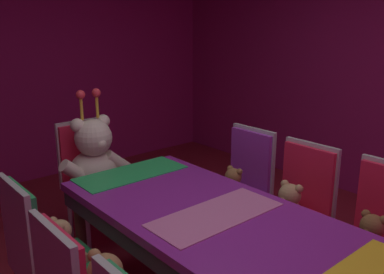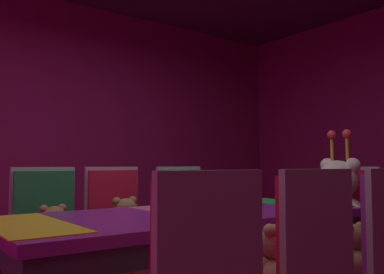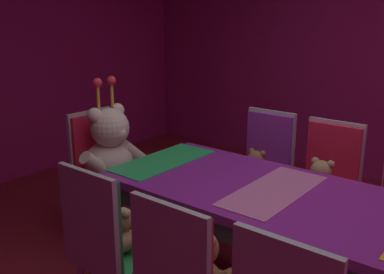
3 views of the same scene
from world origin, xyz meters
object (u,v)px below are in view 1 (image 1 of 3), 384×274
Objects in this scene: teddy_right_0 at (370,240)px; banquet_table at (216,230)px; chair_left_2 at (36,248)px; king_teddy_bear at (95,159)px; teddy_right_1 at (288,208)px; chair_right_2 at (245,178)px; chair_right_1 at (302,200)px; throne_chair at (87,168)px; teddy_left_2 at (62,244)px; teddy_right_2 at (233,186)px; chair_right_0 at (383,228)px.

banquet_table is at bearing -39.15° from teddy_right_0.
chair_left_2 is 1.16m from king_teddy_bear.
teddy_right_1 is 0.55m from chair_right_2.
chair_right_1 is 1.00× the size of throne_chair.
chair_right_1 is 0.15m from teddy_right_1.
chair_right_2 is 1.23× the size of king_teddy_bear.
teddy_right_1 reaches higher than teddy_left_2.
teddy_right_0 is 1.07m from teddy_right_2.
banquet_table is at bearing -34.58° from chair_left_2.
chair_right_0 is 1.08m from teddy_right_2.
chair_left_2 is at bearing -1.23° from teddy_right_2.
chair_left_2 is 1.61m from chair_right_2.
chair_right_2 reaches higher than teddy_right_2.
chair_right_1 is at bearing -0.37° from banquet_table.
teddy_left_2 is at bearing 140.01° from banquet_table.
chair_right_1 is at bearing 27.26° from throne_chair.
teddy_right_1 is (-0.02, 0.54, 0.01)m from teddy_right_0.
chair_right_1 is at bearing -20.90° from teddy_left_2.
chair_right_0 is 1.07m from chair_right_2.
chair_right_2 is at bearing -91.86° from chair_right_1.
banquet_table is 2.05× the size of chair_right_1.
banquet_table is 2.05× the size of chair_right_0.
teddy_right_2 is at bearing 38.04° from king_teddy_bear.
chair_right_0 is at bearing 106.79° from teddy_right_1.
king_teddy_bear is at bearing -70.72° from teddy_right_0.
chair_right_2 is at bearing 38.48° from throne_chair.
chair_left_2 is 3.13× the size of teddy_right_1.
chair_right_0 is at bearing 97.70° from teddy_right_2.
teddy_left_2 is at bearing -38.34° from king_teddy_bear.
teddy_right_2 is at bearing -0.00° from chair_right_2.
banquet_table is 2.05× the size of throne_chair.
king_teddy_bear is (-0.67, 0.86, 0.15)m from teddy_right_2.
chair_right_1 is (1.45, -0.56, 0.03)m from teddy_left_2.
chair_right_2 reaches higher than teddy_right_1.
teddy_right_0 is 0.92× the size of teddy_right_1.
teddy_left_2 is at bearing -22.98° from teddy_right_1.
throne_chair is at bearing 56.59° from teddy_left_2.
chair_right_1 is (0.80, -0.01, -0.05)m from banquet_table.
chair_left_2 and chair_right_1 have the same top height.
teddy_right_2 is 1.10m from king_teddy_bear.
teddy_right_1 is (0.65, -0.01, -0.07)m from banquet_table.
teddy_right_2 is 0.28× the size of throne_chair.
banquet_table is at bearing -33.89° from chair_right_0.
throne_chair is (-0.82, 2.09, 0.00)m from chair_right_0.
throne_chair reaches higher than teddy_right_1.
chair_right_0 is 3.62× the size of teddy_right_2.
chair_left_2 is 1.23× the size of king_teddy_bear.
teddy_left_2 is at bearing 0.00° from chair_left_2.
teddy_right_0 is (0.67, -0.55, -0.08)m from banquet_table.
throne_chair is at bearing 51.25° from chair_left_2.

